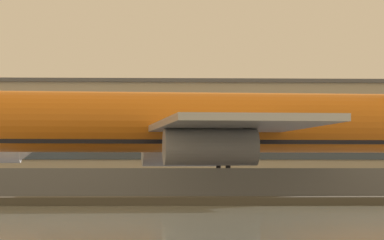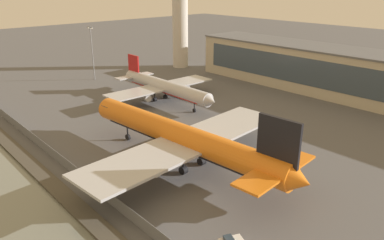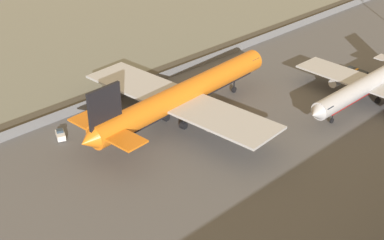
% 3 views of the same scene
% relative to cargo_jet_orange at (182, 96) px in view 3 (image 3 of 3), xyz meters
% --- Properties ---
extents(ground_plane, '(500.00, 500.00, 0.00)m').
position_rel_cargo_jet_orange_xyz_m(ground_plane, '(-3.49, -1.67, -5.65)').
color(ground_plane, '#565659').
extents(waterfront_lagoon, '(320.00, 98.00, 0.01)m').
position_rel_cargo_jet_orange_xyz_m(waterfront_lagoon, '(-3.49, -72.67, -5.65)').
color(waterfront_lagoon, gray).
rests_on(waterfront_lagoon, ground).
extents(shoreline_seawall, '(320.00, 3.00, 0.50)m').
position_rel_cargo_jet_orange_xyz_m(shoreline_seawall, '(-3.49, -22.17, -5.40)').
color(shoreline_seawall, '#474238').
rests_on(shoreline_seawall, ground).
extents(perimeter_fence, '(280.00, 0.10, 2.20)m').
position_rel_cargo_jet_orange_xyz_m(perimeter_fence, '(-3.49, -17.67, -4.55)').
color(perimeter_fence, slate).
rests_on(perimeter_fence, ground).
extents(cargo_jet_orange, '(53.44, 46.31, 14.81)m').
position_rel_cargo_jet_orange_xyz_m(cargo_jet_orange, '(0.00, 0.00, 0.00)').
color(cargo_jet_orange, orange).
rests_on(cargo_jet_orange, ground).
extents(passenger_jet_silver, '(40.54, 34.59, 11.67)m').
position_rel_cargo_jet_orange_xyz_m(passenger_jet_silver, '(-34.58, 22.24, -1.20)').
color(passenger_jet_silver, silver).
rests_on(passenger_jet_silver, ground).
extents(baggage_tug, '(2.70, 3.57, 1.80)m').
position_rel_cargo_jet_orange_xyz_m(baggage_tug, '(22.49, -11.04, -4.84)').
color(baggage_tug, white).
rests_on(baggage_tug, ground).
extents(ops_van, '(2.35, 5.29, 2.48)m').
position_rel_cargo_jet_orange_xyz_m(ops_van, '(-44.38, 14.05, -4.37)').
color(ops_van, '#1E2328').
rests_on(ops_van, ground).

